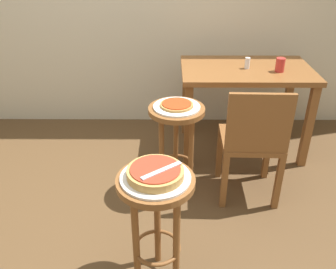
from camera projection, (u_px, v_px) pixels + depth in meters
name	position (u px, v px, depth m)	size (l,w,h in m)	color
ground_plane	(105.00, 232.00, 2.31)	(6.00, 6.00, 0.00)	brown
stool_foreground	(156.00, 207.00, 1.78)	(0.38, 0.38, 0.67)	brown
serving_plate_foreground	(155.00, 178.00, 1.69)	(0.33, 0.33, 0.01)	silver
pizza_foreground	(155.00, 173.00, 1.68)	(0.27, 0.27, 0.05)	tan
stool_middle	(176.00, 131.00, 2.46)	(0.38, 0.38, 0.67)	brown
serving_plate_middle	(177.00, 107.00, 2.38)	(0.31, 0.31, 0.01)	white
pizza_middle	(177.00, 105.00, 2.37)	(0.22, 0.22, 0.02)	#B78442
dining_table	(245.00, 82.00, 2.93)	(1.04, 0.65, 0.73)	brown
cup_near_edge	(280.00, 65.00, 2.77)	(0.07, 0.07, 0.11)	red
condiment_shaker	(247.00, 63.00, 2.84)	(0.04, 0.04, 0.09)	white
wooden_chair	(253.00, 140.00, 2.40)	(0.41, 0.41, 0.85)	brown
pizza_server_knife	(162.00, 170.00, 1.64)	(0.22, 0.02, 0.01)	silver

